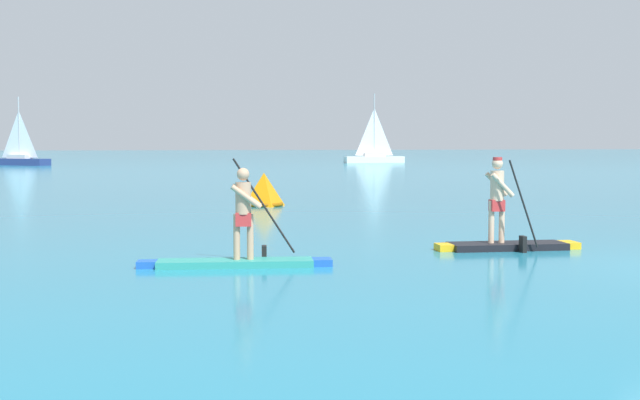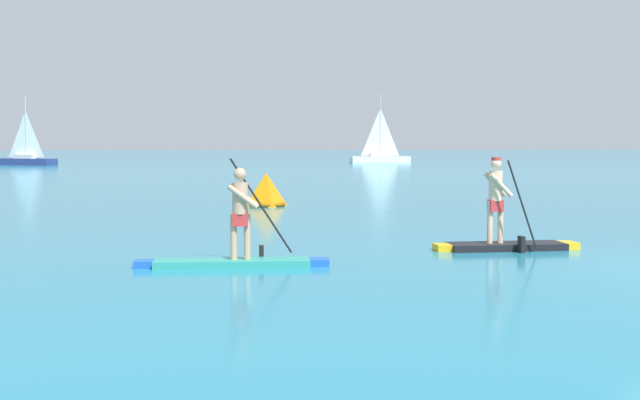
% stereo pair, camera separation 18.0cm
% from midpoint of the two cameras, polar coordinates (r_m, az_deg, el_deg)
% --- Properties ---
extents(paddleboarder_near_left, '(3.24, 0.93, 1.82)m').
position_cam_midpoint_polar(paddleboarder_near_left, '(13.69, -5.49, -3.20)').
color(paddleboarder_near_left, teal).
rests_on(paddleboarder_near_left, ground).
extents(paddleboarder_mid_center, '(2.84, 1.00, 1.79)m').
position_cam_midpoint_polar(paddleboarder_mid_center, '(16.14, 13.00, -2.16)').
color(paddleboarder_mid_center, black).
rests_on(paddleboarder_mid_center, ground).
extents(race_marker_buoy, '(1.25, 1.25, 1.08)m').
position_cam_midpoint_polar(race_marker_buoy, '(26.66, -3.57, 0.60)').
color(race_marker_buoy, orange).
rests_on(race_marker_buoy, ground).
extents(sailboat_left_horizon, '(5.68, 4.78, 6.24)m').
position_cam_midpoint_polar(sailboat_left_horizon, '(79.52, -19.70, 2.81)').
color(sailboat_left_horizon, navy).
rests_on(sailboat_left_horizon, ground).
extents(sailboat_right_horizon, '(6.14, 1.49, 7.04)m').
position_cam_midpoint_polar(sailboat_right_horizon, '(83.97, 4.27, 3.16)').
color(sailboat_right_horizon, white).
rests_on(sailboat_right_horizon, ground).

